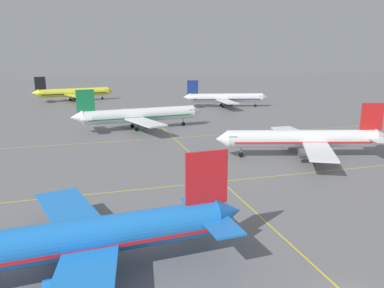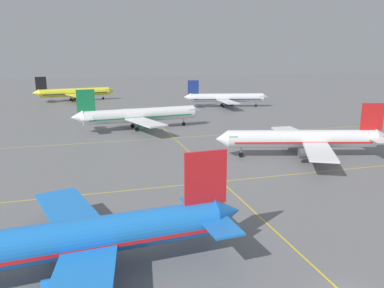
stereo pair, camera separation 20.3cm
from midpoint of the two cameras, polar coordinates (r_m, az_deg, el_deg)
airliner_front_gate at (r=37.39m, az=-17.98°, el=-13.60°), size 35.32×30.41×10.98m
airliner_second_row at (r=78.29m, az=16.49°, el=0.72°), size 34.16×29.10×10.76m
airliner_third_row at (r=103.57m, az=-7.88°, el=4.30°), size 36.01×30.89×11.19m
airliner_far_left_stand at (r=145.13m, az=5.14°, el=6.89°), size 32.28×27.42×10.10m
airliner_far_right_stand at (r=170.47m, az=-17.21°, el=7.40°), size 33.80×28.85×10.52m
taxiway_markings at (r=62.07m, az=4.50°, el=-5.61°), size 158.35×110.22×0.01m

